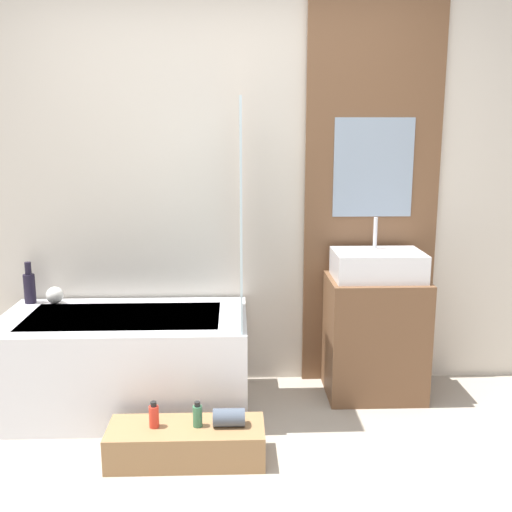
{
  "coord_description": "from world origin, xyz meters",
  "views": [
    {
      "loc": [
        0.05,
        -2.22,
        1.64
      ],
      "look_at": [
        0.15,
        0.69,
        1.02
      ],
      "focal_mm": 42.0,
      "sensor_mm": 36.0,
      "label": 1
    }
  ],
  "objects_px": {
    "bathtub": "(126,362)",
    "sink": "(378,265)",
    "wooden_step_bench": "(186,443)",
    "bottle_soap_primary": "(154,416)",
    "vase_round_light": "(55,295)",
    "bottle_soap_secondary": "(197,415)",
    "vase_tall_dark": "(29,286)"
  },
  "relations": [
    {
      "from": "sink",
      "to": "vase_tall_dark",
      "type": "height_order",
      "value": "sink"
    },
    {
      "from": "bathtub",
      "to": "bottle_soap_primary",
      "type": "distance_m",
      "value": 0.66
    },
    {
      "from": "bathtub",
      "to": "vase_round_light",
      "type": "distance_m",
      "value": 0.64
    },
    {
      "from": "bathtub",
      "to": "vase_round_light",
      "type": "height_order",
      "value": "vase_round_light"
    },
    {
      "from": "vase_tall_dark",
      "to": "bottle_soap_secondary",
      "type": "bearing_deg",
      "value": -39.47
    },
    {
      "from": "sink",
      "to": "bottle_soap_secondary",
      "type": "xyz_separation_m",
      "value": [
        -1.06,
        -0.74,
        -0.59
      ]
    },
    {
      "from": "sink",
      "to": "bottle_soap_secondary",
      "type": "bearing_deg",
      "value": -144.86
    },
    {
      "from": "wooden_step_bench",
      "to": "bathtub",
      "type": "bearing_deg",
      "value": 123.57
    },
    {
      "from": "bathtub",
      "to": "sink",
      "type": "relative_size",
      "value": 2.69
    },
    {
      "from": "vase_round_light",
      "to": "wooden_step_bench",
      "type": "bearing_deg",
      "value": -45.2
    },
    {
      "from": "wooden_step_bench",
      "to": "bottle_soap_secondary",
      "type": "xyz_separation_m",
      "value": [
        0.06,
        0.0,
        0.15
      ]
    },
    {
      "from": "sink",
      "to": "bathtub",
      "type": "bearing_deg",
      "value": -174.85
    },
    {
      "from": "vase_tall_dark",
      "to": "vase_round_light",
      "type": "xyz_separation_m",
      "value": [
        0.16,
        -0.02,
        -0.05
      ]
    },
    {
      "from": "bathtub",
      "to": "bottle_soap_secondary",
      "type": "bearing_deg",
      "value": -52.74
    },
    {
      "from": "vase_tall_dark",
      "to": "wooden_step_bench",
      "type": "bearing_deg",
      "value": -41.04
    },
    {
      "from": "vase_round_light",
      "to": "sink",
      "type": "bearing_deg",
      "value": -4.0
    },
    {
      "from": "sink",
      "to": "vase_round_light",
      "type": "xyz_separation_m",
      "value": [
        -1.99,
        0.14,
        -0.21
      ]
    },
    {
      "from": "vase_tall_dark",
      "to": "vase_round_light",
      "type": "bearing_deg",
      "value": -6.35
    },
    {
      "from": "vase_tall_dark",
      "to": "sink",
      "type": "bearing_deg",
      "value": -4.17
    },
    {
      "from": "sink",
      "to": "wooden_step_bench",
      "type": "bearing_deg",
      "value": -146.31
    },
    {
      "from": "sink",
      "to": "bottle_soap_primary",
      "type": "distance_m",
      "value": 1.59
    },
    {
      "from": "sink",
      "to": "vase_tall_dark",
      "type": "relative_size",
      "value": 2.04
    },
    {
      "from": "sink",
      "to": "vase_tall_dark",
      "type": "bearing_deg",
      "value": 175.83
    },
    {
      "from": "bathtub",
      "to": "wooden_step_bench",
      "type": "distance_m",
      "value": 0.76
    },
    {
      "from": "wooden_step_bench",
      "to": "bottle_soap_primary",
      "type": "distance_m",
      "value": 0.22
    },
    {
      "from": "vase_tall_dark",
      "to": "bottle_soap_primary",
      "type": "xyz_separation_m",
      "value": [
        0.88,
        -0.9,
        -0.44
      ]
    },
    {
      "from": "wooden_step_bench",
      "to": "bottle_soap_primary",
      "type": "xyz_separation_m",
      "value": [
        -0.16,
        0.0,
        0.15
      ]
    },
    {
      "from": "vase_round_light",
      "to": "bottle_soap_primary",
      "type": "relative_size",
      "value": 0.79
    },
    {
      "from": "wooden_step_bench",
      "to": "bottle_soap_primary",
      "type": "bearing_deg",
      "value": 180.0
    },
    {
      "from": "bathtub",
      "to": "vase_round_light",
      "type": "relative_size",
      "value": 13.51
    },
    {
      "from": "wooden_step_bench",
      "to": "vase_round_light",
      "type": "height_order",
      "value": "vase_round_light"
    },
    {
      "from": "wooden_step_bench",
      "to": "vase_tall_dark",
      "type": "xyz_separation_m",
      "value": [
        -1.04,
        0.9,
        0.59
      ]
    }
  ]
}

